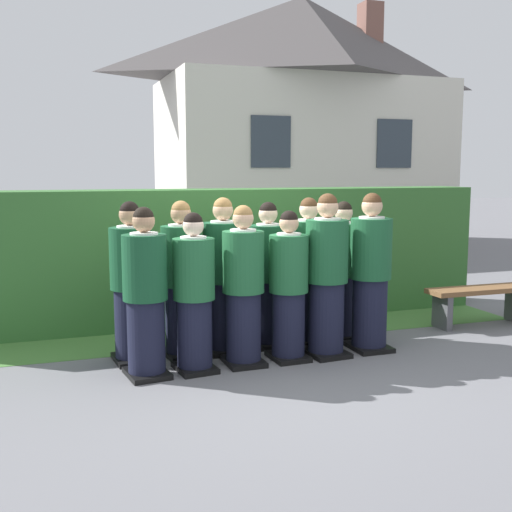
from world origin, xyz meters
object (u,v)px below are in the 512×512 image
object	(u,v)px
student_rear_row_4	(308,274)
student_rear_row_1	(182,283)
student_front_row_0	(145,297)
student_front_row_5	(370,276)
student_rear_row_3	(268,278)
student_rear_row_5	(342,273)
student_front_row_1	(194,297)
student_front_row_4	(326,279)
student_rear_row_2	(223,279)
wooden_bench	(480,298)
student_rear_row_0	(132,286)
student_front_row_2	(243,290)
student_front_row_3	(289,290)

from	to	relation	value
student_rear_row_4	student_rear_row_1	bearing A→B (deg)	-177.45
student_front_row_0	student_rear_row_4	size ratio (longest dim) A/B	0.98
student_front_row_5	student_rear_row_1	world-z (taller)	student_front_row_5
student_rear_row_3	student_rear_row_5	xyz separation A→B (m)	(0.93, 0.03, -0.00)
student_front_row_1	student_front_row_4	bearing A→B (deg)	2.49
student_rear_row_5	student_front_row_1	bearing A→B (deg)	-161.36
student_rear_row_2	wooden_bench	distance (m)	3.38
student_front_row_4	wooden_bench	xyz separation A→B (m)	(2.38, 0.54, -0.46)
wooden_bench	student_front_row_4	bearing A→B (deg)	-167.25
student_rear_row_0	wooden_bench	size ratio (longest dim) A/B	1.16
student_rear_row_3	student_rear_row_2	bearing A→B (deg)	-172.83
student_front_row_0	student_rear_row_2	distance (m)	1.07
student_front_row_5	student_rear_row_2	world-z (taller)	student_front_row_5
student_rear_row_1	student_rear_row_3	world-z (taller)	student_rear_row_1
student_rear_row_0	student_rear_row_1	size ratio (longest dim) A/B	1.00
student_rear_row_0	student_rear_row_3	size ratio (longest dim) A/B	1.02
student_front_row_1	student_rear_row_4	size ratio (longest dim) A/B	0.94
student_front_row_0	student_front_row_1	bearing A→B (deg)	1.58
student_front_row_2	wooden_bench	bearing A→B (deg)	9.51
student_rear_row_2	student_rear_row_3	world-z (taller)	student_rear_row_2
student_front_row_3	student_front_row_4	world-z (taller)	student_front_row_4
student_front_row_5	student_rear_row_1	bearing A→B (deg)	167.77
student_front_row_2	student_rear_row_1	distance (m)	0.70
student_rear_row_0	student_rear_row_2	distance (m)	0.97
student_rear_row_1	student_rear_row_3	xyz separation A→B (m)	(0.98, 0.08, -0.02)
student_rear_row_0	student_rear_row_5	distance (m)	2.42
student_rear_row_1	student_rear_row_2	bearing A→B (deg)	1.55
student_front_row_1	student_rear_row_4	distance (m)	1.56
student_front_row_1	student_rear_row_1	distance (m)	0.53
student_front_row_2	student_rear_row_5	distance (m)	1.51
student_front_row_2	student_rear_row_4	xyz separation A→B (m)	(0.94, 0.54, 0.02)
student_rear_row_1	student_rear_row_0	bearing A→B (deg)	-177.89
student_rear_row_1	student_rear_row_5	distance (m)	1.90
student_rear_row_0	wooden_bench	distance (m)	4.34
student_front_row_0	student_front_row_2	distance (m)	0.98
student_front_row_4	student_rear_row_5	xyz separation A→B (m)	(0.48, 0.58, -0.06)
student_front_row_5	student_rear_row_1	distance (m)	2.00
student_front_row_2	student_rear_row_3	xyz separation A→B (m)	(0.46, 0.56, -0.00)
student_rear_row_5	student_rear_row_2	bearing A→B (deg)	-176.01
student_front_row_1	student_front_row_5	distance (m)	1.96
student_front_row_2	student_front_row_5	distance (m)	1.45
student_rear_row_1	student_rear_row_2	world-z (taller)	student_rear_row_2
student_front_row_4	student_rear_row_0	distance (m)	1.99
student_front_row_0	student_rear_row_4	distance (m)	2.01
student_front_row_1	student_rear_row_5	bearing A→B (deg)	18.64
student_front_row_1	student_front_row_3	world-z (taller)	student_front_row_1
student_rear_row_5	wooden_bench	bearing A→B (deg)	-1.24
student_front_row_1	wooden_bench	xyz separation A→B (m)	(3.80, 0.60, -0.38)
student_front_row_1	student_front_row_4	world-z (taller)	student_front_row_4
wooden_bench	student_front_row_3	bearing A→B (deg)	-168.98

